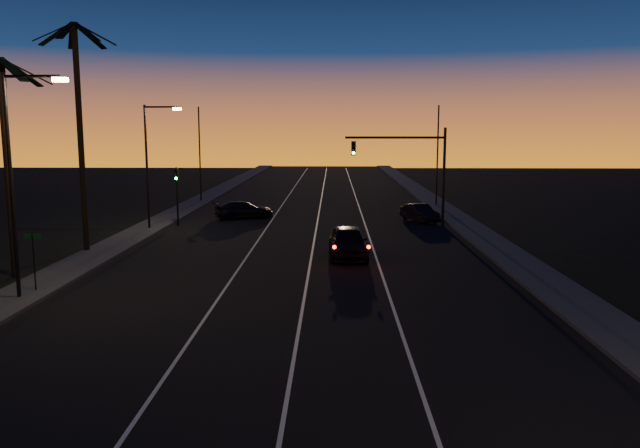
{
  "coord_description": "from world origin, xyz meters",
  "views": [
    {
      "loc": [
        1.66,
        -4.18,
        6.8
      ],
      "look_at": [
        1.11,
        22.08,
        2.85
      ],
      "focal_mm": 35.0,
      "sensor_mm": 36.0,
      "label": 1
    }
  ],
  "objects_px": {
    "signal_mast": "(411,159)",
    "right_car": "(420,213)",
    "lead_car": "(348,242)",
    "cross_car": "(244,210)"
  },
  "relations": [
    {
      "from": "signal_mast",
      "to": "right_car",
      "type": "distance_m",
      "value": 4.85
    },
    {
      "from": "right_car",
      "to": "lead_car",
      "type": "bearing_deg",
      "value": -113.06
    },
    {
      "from": "right_car",
      "to": "signal_mast",
      "type": "bearing_deg",
      "value": -114.3
    },
    {
      "from": "lead_car",
      "to": "cross_car",
      "type": "distance_m",
      "value": 16.71
    },
    {
      "from": "cross_car",
      "to": "lead_car",
      "type": "bearing_deg",
      "value": -62.44
    },
    {
      "from": "signal_mast",
      "to": "right_car",
      "type": "height_order",
      "value": "signal_mast"
    },
    {
      "from": "signal_mast",
      "to": "lead_car",
      "type": "xyz_separation_m",
      "value": [
        -4.67,
        -11.11,
        -3.93
      ]
    },
    {
      "from": "lead_car",
      "to": "signal_mast",
      "type": "bearing_deg",
      "value": 67.21
    },
    {
      "from": "lead_car",
      "to": "right_car",
      "type": "xyz_separation_m",
      "value": [
        5.72,
        13.44,
        -0.19
      ]
    },
    {
      "from": "lead_car",
      "to": "cross_car",
      "type": "bearing_deg",
      "value": 117.56
    }
  ]
}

